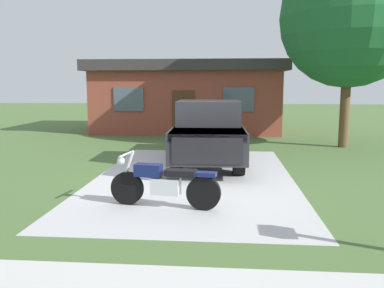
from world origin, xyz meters
The scene contains 6 objects.
ground_plane centered at (0.00, 0.00, 0.00)m, with size 80.00×80.00×0.00m, color #4D6B37.
driveway_pad centered at (0.00, 0.00, 0.00)m, with size 5.00×8.48×0.01m, color beige.
motorcycle centered at (-0.39, -2.54, 0.47)m, with size 2.20×0.72×1.09m.
pickup_truck centered at (0.27, 2.24, 0.95)m, with size 2.17×5.68×1.90m.
shade_tree centered at (5.27, 5.58, 4.77)m, with size 5.09×5.09×7.33m.
neighbor_house centered at (-1.16, 10.78, 1.79)m, with size 9.60×5.60×3.50m.
Camera 1 is at (0.79, -10.07, 2.37)m, focal length 37.68 mm.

